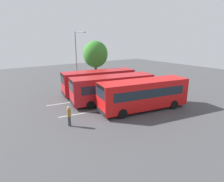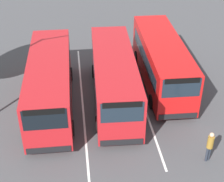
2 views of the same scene
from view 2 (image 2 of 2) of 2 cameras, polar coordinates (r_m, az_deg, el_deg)
ground_plane at (r=22.31m, az=-0.12°, el=-0.86°), size 70.51×70.51×0.00m
bus_far_left at (r=20.85m, az=-10.29°, el=1.43°), size 9.73×4.00×3.09m
bus_center_left at (r=21.03m, az=0.36°, el=2.29°), size 9.75×4.30×3.09m
bus_center_right at (r=23.23m, az=8.31°, el=5.07°), size 9.74×4.17×3.09m
pedestrian at (r=17.68m, az=16.05°, el=-8.56°), size 0.39×0.39×1.78m
lane_stripe_outer_left at (r=21.94m, az=-4.97°, el=-1.63°), size 14.36×2.47×0.01m
lane_stripe_inner_left at (r=22.83m, az=4.53°, el=-0.10°), size 14.36×2.47×0.01m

